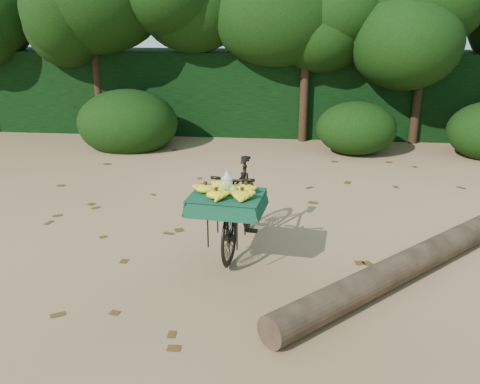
# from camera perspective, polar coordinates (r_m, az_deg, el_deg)

# --- Properties ---
(ground) EXTENTS (80.00, 80.00, 0.00)m
(ground) POSITION_cam_1_polar(r_m,az_deg,el_deg) (6.00, 2.44, -5.68)
(ground) COLOR tan
(ground) RESTS_ON ground
(vendor_bicycle) EXTENTS (0.77, 1.78, 1.00)m
(vendor_bicycle) POSITION_cam_1_polar(r_m,az_deg,el_deg) (5.69, -0.08, -1.48)
(vendor_bicycle) COLOR black
(vendor_bicycle) RESTS_ON ground
(fallen_log) EXTENTS (3.02, 3.04, 0.29)m
(fallen_log) POSITION_cam_1_polar(r_m,az_deg,el_deg) (5.53, 19.00, -7.35)
(fallen_log) COLOR brown
(fallen_log) RESTS_ON ground
(hedge_backdrop) EXTENTS (26.00, 1.80, 1.80)m
(hedge_backdrop) POSITION_cam_1_polar(r_m,az_deg,el_deg) (11.85, 4.70, 11.18)
(hedge_backdrop) COLOR black
(hedge_backdrop) RESTS_ON ground
(tree_row) EXTENTS (14.50, 2.00, 4.00)m
(tree_row) POSITION_cam_1_polar(r_m,az_deg,el_deg) (11.00, 1.19, 16.39)
(tree_row) COLOR black
(tree_row) RESTS_ON ground
(bush_clumps) EXTENTS (8.80, 1.70, 0.90)m
(bush_clumps) POSITION_cam_1_polar(r_m,az_deg,el_deg) (9.95, 7.14, 6.96)
(bush_clumps) COLOR black
(bush_clumps) RESTS_ON ground
(leaf_litter) EXTENTS (7.00, 7.30, 0.01)m
(leaf_litter) POSITION_cam_1_polar(r_m,az_deg,el_deg) (6.59, 2.85, -3.29)
(leaf_litter) COLOR #463212
(leaf_litter) RESTS_ON ground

